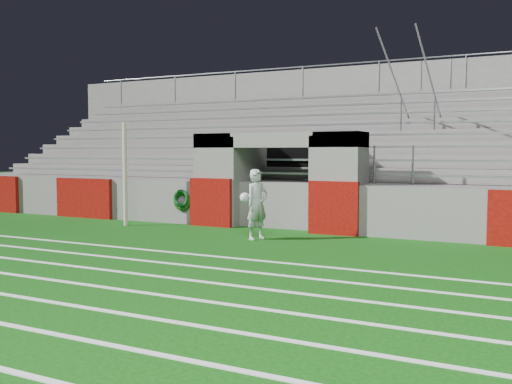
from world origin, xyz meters
The scene contains 6 objects.
ground centered at (0.00, 0.00, 0.00)m, with size 90.00×90.00×0.00m, color #0C430B.
field_post centered at (-4.06, 2.03, 1.46)m, with size 0.12×0.12×2.91m, color beige.
field_markings centered at (0.00, -5.00, 0.01)m, with size 28.00×8.09×0.01m.
stadium_structure centered at (0.00, 7.97, 1.49)m, with size 26.00×8.48×5.42m.
goalkeeper_with_ball centered at (0.42, 1.41, 0.84)m, with size 0.63×0.72×1.68m.
hose_coil centered at (-2.76, 2.93, 0.71)m, with size 0.58×0.15×0.63m.
Camera 1 is at (6.50, -10.64, 2.07)m, focal length 40.00 mm.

